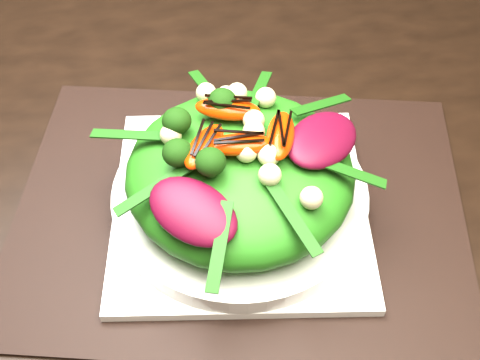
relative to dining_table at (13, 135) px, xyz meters
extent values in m
cube|color=black|center=(0.00, 0.00, 0.00)|extent=(1.60, 0.90, 0.75)
cube|color=black|center=(0.24, -0.17, 0.02)|extent=(0.53, 0.45, 0.00)
cube|color=white|center=(0.24, -0.17, 0.03)|extent=(0.29, 0.29, 0.01)
cylinder|color=silver|center=(0.24, -0.17, 0.04)|extent=(0.34, 0.34, 0.02)
ellipsoid|color=#287014|center=(0.24, -0.17, 0.08)|extent=(0.28, 0.28, 0.07)
ellipsoid|color=#470719|center=(0.32, -0.18, 0.11)|extent=(0.10, 0.10, 0.02)
ellipsoid|color=red|center=(0.24, -0.17, 0.12)|extent=(0.07, 0.05, 0.02)
sphere|color=#0D370A|center=(0.17, -0.15, 0.12)|extent=(0.05, 0.05, 0.04)
sphere|color=#FFE7B3|center=(0.27, -0.21, 0.12)|extent=(0.02, 0.02, 0.02)
cube|color=black|center=(0.24, -0.17, 0.13)|extent=(0.04, 0.02, 0.00)
camera|label=1|loc=(0.17, -0.57, 0.54)|focal=48.00mm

